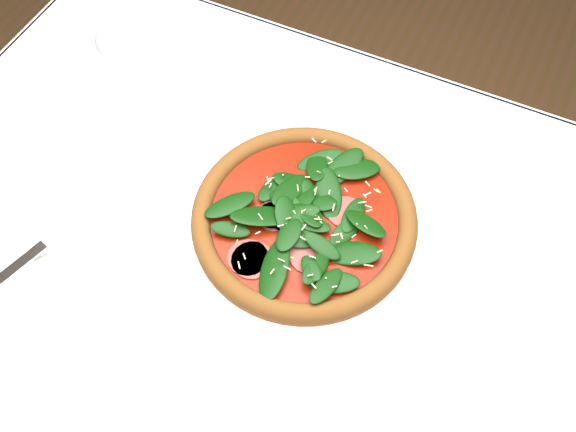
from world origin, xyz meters
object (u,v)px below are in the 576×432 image
at_px(plate, 304,224).
at_px(wine_glass, 121,50).
at_px(napkin, 8,278).
at_px(pizza, 304,216).

distance_m(plate, wine_glass, 0.37).
xyz_separation_m(wine_glass, napkin, (0.01, -0.34, -0.12)).
bearing_deg(pizza, napkin, -142.62).
relative_size(plate, pizza, 0.89).
xyz_separation_m(plate, pizza, (0.00, 0.00, 0.02)).
xyz_separation_m(pizza, napkin, (-0.33, -0.25, -0.02)).
bearing_deg(wine_glass, plate, -14.83).
height_order(pizza, wine_glass, wine_glass).
height_order(plate, pizza, pizza).
bearing_deg(wine_glass, napkin, -88.54).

